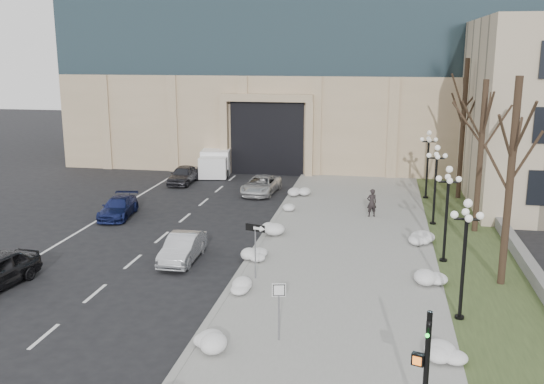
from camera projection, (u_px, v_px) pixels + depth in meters
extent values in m
plane|color=black|center=(203.00, 383.00, 18.63)|extent=(160.00, 160.00, 0.00)
cube|color=gray|center=(345.00, 247.00, 31.43)|extent=(9.00, 40.00, 0.12)
cube|color=gray|center=(260.00, 242.00, 32.20)|extent=(0.30, 40.00, 0.14)
cube|color=#344321|center=(475.00, 254.00, 30.30)|extent=(4.00, 40.00, 0.10)
cube|color=gray|center=(510.00, 238.00, 31.81)|extent=(0.50, 30.00, 0.70)
cube|color=tan|center=(307.00, 114.00, 58.30)|extent=(40.00, 20.00, 8.00)
cube|color=black|center=(269.00, 137.00, 50.25)|extent=(6.00, 2.50, 6.00)
cube|color=tan|center=(266.00, 98.00, 48.16)|extent=(7.50, 0.60, 0.60)
cube|color=tan|center=(224.00, 138.00, 49.52)|extent=(0.60, 0.60, 6.00)
cube|color=tan|center=(309.00, 140.00, 48.31)|extent=(0.60, 0.60, 6.00)
cube|color=black|center=(540.00, 188.00, 33.84)|extent=(1.40, 0.25, 2.00)
imported|color=#B1B3B9|center=(183.00, 248.00, 29.30)|extent=(1.48, 4.04, 1.32)
imported|color=navy|center=(118.00, 207.00, 37.09)|extent=(2.23, 4.37, 1.21)
imported|color=silver|center=(261.00, 185.00, 43.10)|extent=(2.46, 4.74, 1.28)
imported|color=#313136|center=(183.00, 175.00, 46.38)|extent=(1.63, 4.05, 1.38)
imported|color=black|center=(372.00, 203.00, 36.70)|extent=(0.74, 0.63, 1.72)
cube|color=silver|center=(218.00, 159.00, 51.01)|extent=(2.94, 5.40, 2.06)
cube|color=silver|center=(213.00, 167.00, 48.03)|extent=(2.36, 1.92, 1.65)
cylinder|color=black|center=(201.00, 174.00, 48.41)|extent=(0.35, 0.75, 0.72)
cylinder|color=black|center=(227.00, 174.00, 48.32)|extent=(0.35, 0.75, 0.72)
cylinder|color=black|center=(209.00, 164.00, 52.71)|extent=(0.35, 0.75, 0.72)
cylinder|color=black|center=(233.00, 164.00, 52.63)|extent=(0.35, 0.75, 0.72)
cylinder|color=slate|center=(255.00, 254.00, 26.61)|extent=(0.06, 0.06, 2.55)
cube|color=black|center=(255.00, 228.00, 26.34)|extent=(0.91, 0.30, 0.31)
cube|color=white|center=(258.00, 228.00, 26.26)|extent=(0.43, 0.13, 0.12)
cone|color=white|center=(263.00, 229.00, 26.15)|extent=(0.28, 0.31, 0.26)
cylinder|color=slate|center=(279.00, 314.00, 20.94)|extent=(0.06, 0.06, 2.19)
cube|color=white|center=(279.00, 290.00, 20.74)|extent=(0.47, 0.14, 0.48)
cube|color=black|center=(279.00, 290.00, 20.72)|extent=(0.41, 0.10, 0.42)
cube|color=white|center=(279.00, 290.00, 20.71)|extent=(0.35, 0.09, 0.36)
cylinder|color=black|center=(426.00, 378.00, 15.50)|extent=(0.15, 0.15, 3.65)
imported|color=black|center=(429.00, 335.00, 15.23)|extent=(0.39, 0.82, 0.16)
sphere|color=#19E533|center=(427.00, 336.00, 15.10)|extent=(0.11, 0.11, 0.11)
cube|color=black|center=(418.00, 359.00, 15.50)|extent=(0.36, 0.27, 0.32)
cube|color=orange|center=(417.00, 361.00, 15.41)|extent=(0.22, 0.09, 0.23)
ellipsoid|color=silver|center=(211.00, 341.00, 20.73)|extent=(1.10, 1.60, 0.36)
ellipsoid|color=silver|center=(234.00, 288.00, 25.29)|extent=(1.10, 1.60, 0.36)
ellipsoid|color=silver|center=(257.00, 255.00, 29.40)|extent=(1.10, 1.60, 0.36)
ellipsoid|color=silver|center=(273.00, 230.00, 33.56)|extent=(1.10, 1.60, 0.36)
ellipsoid|color=silver|center=(287.00, 207.00, 38.43)|extent=(1.10, 1.60, 0.36)
ellipsoid|color=silver|center=(300.00, 192.00, 42.49)|extent=(1.10, 1.60, 0.36)
ellipsoid|color=silver|center=(448.00, 353.00, 19.87)|extent=(1.10, 1.60, 0.36)
ellipsoid|color=silver|center=(430.00, 280.00, 26.19)|extent=(1.10, 1.60, 0.36)
ellipsoid|color=silver|center=(421.00, 240.00, 31.70)|extent=(1.10, 1.60, 0.36)
cylinder|color=black|center=(459.00, 318.00, 22.92)|extent=(0.36, 0.36, 0.20)
cylinder|color=black|center=(463.00, 271.00, 22.49)|extent=(0.14, 0.14, 4.00)
cylinder|color=black|center=(467.00, 219.00, 22.03)|extent=(0.10, 0.90, 0.10)
cylinder|color=black|center=(467.00, 219.00, 22.03)|extent=(0.90, 0.10, 0.10)
sphere|color=white|center=(468.00, 203.00, 21.89)|extent=(0.32, 0.32, 0.32)
sphere|color=white|center=(480.00, 216.00, 21.92)|extent=(0.28, 0.28, 0.28)
sphere|color=white|center=(454.00, 215.00, 22.07)|extent=(0.28, 0.28, 0.28)
sphere|color=white|center=(466.00, 212.00, 22.43)|extent=(0.28, 0.28, 0.28)
sphere|color=white|center=(469.00, 218.00, 21.57)|extent=(0.28, 0.28, 0.28)
cylinder|color=black|center=(443.00, 261.00, 29.15)|extent=(0.36, 0.36, 0.20)
cylinder|color=black|center=(446.00, 223.00, 28.72)|extent=(0.14, 0.14, 4.00)
cylinder|color=black|center=(449.00, 182.00, 28.26)|extent=(0.10, 0.90, 0.10)
cylinder|color=black|center=(449.00, 182.00, 28.26)|extent=(0.90, 0.10, 0.10)
sphere|color=white|center=(449.00, 169.00, 28.12)|extent=(0.32, 0.32, 0.32)
sphere|color=white|center=(459.00, 179.00, 28.15)|extent=(0.28, 0.28, 0.28)
sphere|color=white|center=(439.00, 178.00, 28.30)|extent=(0.28, 0.28, 0.28)
sphere|color=white|center=(448.00, 177.00, 28.66)|extent=(0.28, 0.28, 0.28)
sphere|color=white|center=(450.00, 181.00, 27.79)|extent=(0.28, 0.28, 0.28)
cylinder|color=black|center=(433.00, 224.00, 35.38)|extent=(0.36, 0.36, 0.20)
cylinder|color=black|center=(435.00, 192.00, 34.94)|extent=(0.14, 0.14, 4.00)
cylinder|color=black|center=(437.00, 158.00, 34.49)|extent=(0.10, 0.90, 0.10)
cylinder|color=black|center=(437.00, 158.00, 34.49)|extent=(0.90, 0.10, 0.10)
sphere|color=white|center=(438.00, 148.00, 34.35)|extent=(0.32, 0.32, 0.32)
sphere|color=white|center=(445.00, 156.00, 34.37)|extent=(0.28, 0.28, 0.28)
sphere|color=white|center=(429.00, 155.00, 34.53)|extent=(0.28, 0.28, 0.28)
sphere|color=white|center=(436.00, 154.00, 34.88)|extent=(0.28, 0.28, 0.28)
sphere|color=white|center=(438.00, 157.00, 34.02)|extent=(0.28, 0.28, 0.28)
cylinder|color=black|center=(425.00, 198.00, 41.61)|extent=(0.36, 0.36, 0.20)
cylinder|color=black|center=(427.00, 171.00, 41.17)|extent=(0.14, 0.14, 4.00)
cylinder|color=black|center=(429.00, 142.00, 40.71)|extent=(0.10, 0.90, 0.10)
cylinder|color=black|center=(429.00, 142.00, 40.71)|extent=(0.90, 0.10, 0.10)
sphere|color=white|center=(429.00, 133.00, 40.58)|extent=(0.32, 0.32, 0.32)
sphere|color=white|center=(436.00, 140.00, 40.60)|extent=(0.28, 0.28, 0.28)
sphere|color=white|center=(422.00, 139.00, 40.76)|extent=(0.28, 0.28, 0.28)
sphere|color=white|center=(428.00, 138.00, 41.11)|extent=(0.28, 0.28, 0.28)
sphere|color=white|center=(429.00, 140.00, 40.25)|extent=(0.28, 0.28, 0.28)
cylinder|color=black|center=(510.00, 185.00, 25.37)|extent=(0.32, 0.32, 9.00)
cylinder|color=black|center=(480.00, 158.00, 33.09)|extent=(0.32, 0.32, 8.50)
cylinder|color=black|center=(463.00, 130.00, 40.64)|extent=(0.32, 0.32, 9.50)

